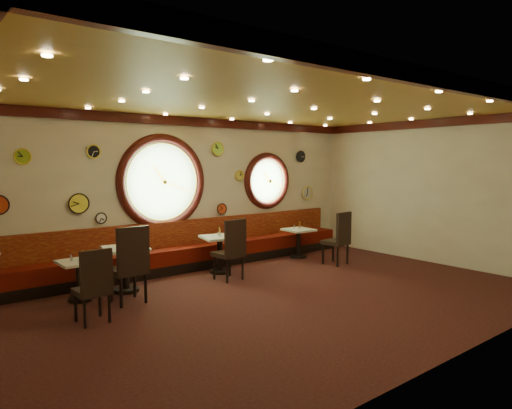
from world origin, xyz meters
name	(u,v)px	position (x,y,z in m)	size (l,w,h in m)	color
floor	(279,298)	(0.00, 0.00, 0.00)	(9.00, 6.00, 0.00)	black
ceiling	(280,103)	(0.00, 0.00, 3.20)	(9.00, 6.00, 0.02)	#BE8C35
wall_back	(188,193)	(0.00, 3.00, 1.60)	(9.00, 0.02, 3.20)	beige
wall_front	(457,221)	(0.00, -3.00, 1.60)	(9.00, 0.02, 3.20)	beige
wall_right	(431,191)	(4.50, 0.00, 1.60)	(0.02, 6.00, 3.20)	beige
molding_back	(188,121)	(0.00, 2.95, 3.11)	(9.00, 0.10, 0.18)	#350D09
molding_front	(458,84)	(0.00, -2.95, 3.11)	(9.00, 0.10, 0.18)	#350D09
molding_right	(432,123)	(4.45, 0.00, 3.11)	(0.10, 6.00, 0.18)	#350D09
banquette_base	(195,264)	(0.00, 2.72, 0.10)	(8.00, 0.55, 0.20)	black
banquette_seat	(195,252)	(0.00, 2.72, 0.35)	(8.00, 0.55, 0.30)	#540D07
banquette_back	(190,232)	(0.00, 2.94, 0.75)	(8.00, 0.10, 0.55)	#66080E
porthole_left_glass	(162,182)	(-0.60, 3.00, 1.85)	(1.66, 1.66, 0.02)	#9CD07D
porthole_left_frame	(162,182)	(-0.60, 2.98, 1.85)	(1.98, 1.98, 0.18)	#350D09
porthole_left_ring	(163,182)	(-0.60, 2.95, 1.85)	(1.61, 1.61, 0.03)	yellow
porthole_right_glass	(267,181)	(2.20, 3.00, 1.80)	(1.10, 1.10, 0.02)	#9CD07D
porthole_right_frame	(267,181)	(2.20, 2.98, 1.80)	(1.38, 1.38, 0.18)	#350D09
porthole_right_ring	(268,181)	(2.20, 2.95, 1.80)	(1.09, 1.09, 0.03)	yellow
wall_clock_0	(301,156)	(3.30, 2.96, 2.40)	(0.28, 0.28, 0.03)	black
wall_clock_1	(22,157)	(-3.20, 2.96, 2.35)	(0.26, 0.26, 0.03)	#8CB023
wall_clock_2	(93,152)	(-2.00, 2.96, 2.45)	(0.24, 0.24, 0.03)	black
wall_clock_3	(101,218)	(-1.90, 2.96, 1.20)	(0.20, 0.20, 0.03)	white
wall_clock_4	(222,209)	(0.85, 2.96, 1.20)	(0.24, 0.24, 0.03)	#EB4C1B
wall_clock_5	(239,175)	(1.35, 2.96, 1.95)	(0.22, 0.22, 0.03)	gold
wall_clock_6	(218,149)	(0.75, 2.96, 2.55)	(0.30, 0.30, 0.03)	#A1E246
wall_clock_8	(307,193)	(3.55, 2.96, 1.45)	(0.34, 0.34, 0.03)	silver
wall_clock_9	(79,204)	(-2.30, 2.96, 1.50)	(0.36, 0.36, 0.03)	yellow
table_a	(79,275)	(-2.65, 1.91, 0.42)	(0.63, 0.63, 0.67)	black
table_b	(126,264)	(-1.85, 1.96, 0.50)	(0.81, 0.81, 0.79)	black
table_c	(220,250)	(0.20, 2.08, 0.48)	(0.82, 0.82, 0.76)	black
table_d	(298,239)	(2.49, 2.16, 0.43)	(0.66, 0.66, 0.68)	black
chair_a	(94,281)	(-2.82, 0.68, 0.61)	(0.46, 0.46, 0.66)	black
chair_b	(130,260)	(-2.06, 1.23, 0.72)	(0.53, 0.53, 0.78)	black
chair_c	(232,246)	(0.04, 1.42, 0.67)	(0.54, 0.54, 0.73)	black
chair_d	(340,235)	(2.66, 1.04, 0.67)	(0.55, 0.55, 0.72)	black
condiment_a_salt	(71,258)	(-2.75, 1.96, 0.72)	(0.04, 0.04, 0.10)	#B8B9BD
condiment_b_salt	(118,244)	(-1.93, 2.06, 0.83)	(0.03, 0.03, 0.09)	silver
condiment_c_salt	(218,234)	(0.18, 2.09, 0.80)	(0.03, 0.03, 0.09)	silver
condiment_d_salt	(294,227)	(2.43, 2.25, 0.73)	(0.03, 0.03, 0.09)	silver
condiment_a_pepper	(84,258)	(-2.58, 1.87, 0.71)	(0.03, 0.03, 0.10)	silver
condiment_b_pepper	(128,244)	(-1.81, 1.92, 0.84)	(0.03, 0.03, 0.10)	silver
condiment_c_pepper	(220,234)	(0.17, 2.02, 0.81)	(0.04, 0.04, 0.10)	silver
condiment_d_pepper	(300,227)	(2.51, 2.13, 0.73)	(0.03, 0.03, 0.09)	silver
condiment_a_bottle	(83,254)	(-2.55, 2.02, 0.74)	(0.05, 0.05, 0.15)	gold
condiment_b_bottle	(128,242)	(-1.77, 2.00, 0.86)	(0.04, 0.04, 0.14)	yellow
condiment_c_bottle	(220,231)	(0.27, 2.18, 0.85)	(0.06, 0.06, 0.18)	gold
condiment_d_bottle	(299,225)	(2.60, 2.25, 0.77)	(0.05, 0.05, 0.16)	gold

